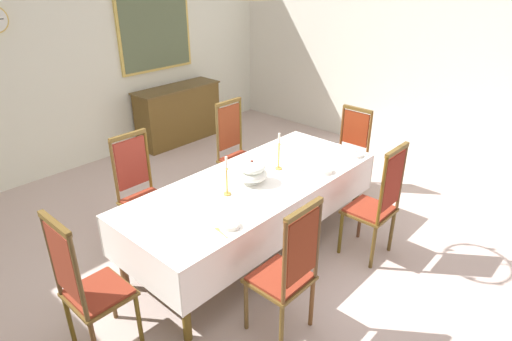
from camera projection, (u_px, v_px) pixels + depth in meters
name	position (u px, v px, depth m)	size (l,w,h in m)	color
ground	(259.00, 251.00, 4.47)	(6.79, 6.57, 0.04)	#C1ACA2
back_wall	(75.00, 54.00, 5.81)	(6.79, 0.08, 3.13)	silver
right_wall	(422.00, 50.00, 6.07)	(0.08, 6.57, 3.13)	silver
dining_table	(254.00, 188.00, 4.20)	(2.69, 1.07, 0.77)	brown
tablecloth	(254.00, 191.00, 4.21)	(2.71, 1.09, 0.41)	white
chair_south_a	(287.00, 270.00, 3.22)	(0.44, 0.42, 1.20)	brown
chair_north_a	(141.00, 190.00, 4.37)	(0.44, 0.42, 1.18)	brown
chair_south_b	(377.00, 202.00, 4.13)	(0.44, 0.42, 1.20)	brown
chair_north_b	(236.00, 150.00, 5.28)	(0.44, 0.42, 1.21)	brown
chair_head_west	(87.00, 286.00, 3.07)	(0.42, 0.44, 1.20)	brown
chair_head_east	(349.00, 149.00, 5.42)	(0.42, 0.44, 1.07)	brown
soup_tureen	(252.00, 172.00, 4.09)	(0.30, 0.30, 0.24)	silver
candlestick_west	(227.00, 179.00, 3.86)	(0.07, 0.07, 0.38)	gold
candlestick_east	(279.00, 155.00, 4.34)	(0.07, 0.07, 0.39)	gold
bowl_near_left	(230.00, 225.00, 3.44)	(0.16, 0.16, 0.04)	silver
bowl_near_right	(356.00, 155.00, 4.69)	(0.15, 0.15, 0.03)	silver
bowl_far_left	(324.00, 170.00, 4.34)	(0.18, 0.18, 0.04)	silver
spoon_primary	(219.00, 230.00, 3.39)	(0.05, 0.18, 0.01)	gold
spoon_secondary	(359.00, 152.00, 4.78)	(0.03, 0.18, 0.01)	gold
sideboard	(179.00, 114.00, 7.02)	(1.44, 0.48, 0.90)	brown
framed_painting	(155.00, 34.00, 6.55)	(1.28, 0.05, 1.11)	#D1B251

